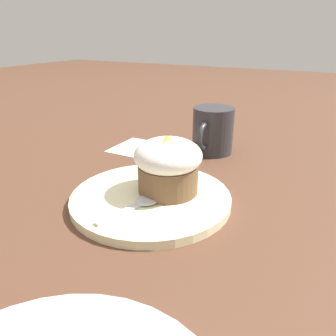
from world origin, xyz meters
The scene contains 6 objects.
ground_plane centered at (0.00, 0.00, 0.00)m, with size 4.00×4.00×0.00m, color #513323.
dessert_plate centered at (0.00, 0.00, 0.01)m, with size 0.25×0.25×0.01m.
carrot_cake centered at (-0.02, 0.02, 0.06)m, with size 0.11×0.11×0.09m.
spoon centered at (0.03, 0.01, 0.02)m, with size 0.12×0.05×0.01m.
coffee_cup centered at (-0.26, 0.00, 0.05)m, with size 0.12×0.09×0.10m.
paper_napkin centered at (-0.20, -0.16, 0.00)m, with size 0.11×0.10×0.00m.
Camera 1 is at (0.39, 0.24, 0.25)m, focal length 35.00 mm.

